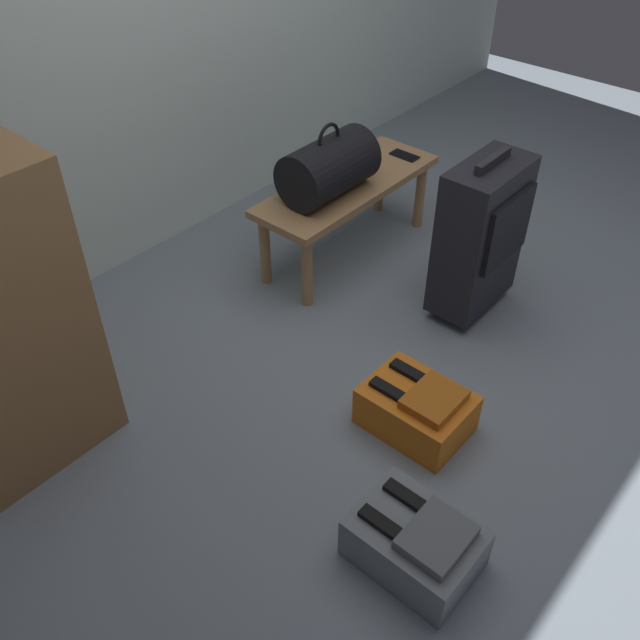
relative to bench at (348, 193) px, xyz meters
The scene contains 7 objects.
ground_plane 0.89m from the bench, 109.38° to the right, with size 6.60×6.60×0.00m, color slate.
bench is the anchor object (origin of this frame).
duffel_bag_black 0.24m from the bench, behind, with size 0.44×0.26×0.34m.
cell_phone 0.40m from the bench, ahead, with size 0.07×0.14×0.01m.
suitcase_upright_charcoal 0.70m from the bench, 88.10° to the right, with size 0.41×0.24×0.75m.
backpack_orange 1.20m from the bench, 128.12° to the right, with size 0.28×0.38×0.21m.
backpack_grey 1.73m from the bench, 133.75° to the right, with size 0.28×0.38×0.21m.
Camera 1 is at (-1.97, -0.99, 1.96)m, focal length 38.18 mm.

